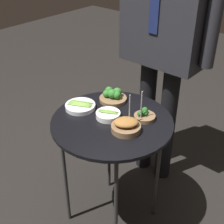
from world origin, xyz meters
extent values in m
plane|color=black|center=(0.00, 0.00, 0.00)|extent=(8.00, 8.00, 0.00)
cylinder|color=black|center=(0.00, 0.00, 0.73)|extent=(0.64, 0.64, 0.02)
cylinder|color=#2D2D2D|center=(0.19, -0.19, 0.36)|extent=(0.02, 0.02, 0.72)
cylinder|color=#2D2D2D|center=(-0.19, -0.19, 0.36)|extent=(0.02, 0.02, 0.72)
cylinder|color=#2D2D2D|center=(0.19, 0.19, 0.36)|extent=(0.02, 0.02, 0.72)
cylinder|color=#2D2D2D|center=(-0.19, 0.19, 0.36)|extent=(0.02, 0.02, 0.72)
cylinder|color=brown|center=(0.11, -0.03, 0.75)|extent=(0.15, 0.15, 0.03)
ellipsoid|color=#93602D|center=(0.11, -0.03, 0.78)|extent=(0.15, 0.15, 0.04)
cylinder|color=#939399|center=(0.10, 0.01, 0.83)|extent=(0.01, 0.01, 0.18)
cylinder|color=white|center=(-0.03, 0.01, 0.75)|extent=(0.13, 0.13, 0.03)
ellipsoid|color=olive|center=(-0.03, 0.00, 0.77)|extent=(0.10, 0.06, 0.01)
ellipsoid|color=olive|center=(-0.03, 0.01, 0.77)|extent=(0.10, 0.06, 0.01)
ellipsoid|color=olive|center=(-0.04, 0.02, 0.77)|extent=(0.10, 0.06, 0.01)
cylinder|color=brown|center=(0.12, 0.12, 0.75)|extent=(0.11, 0.11, 0.02)
sphere|color=#236023|center=(0.12, 0.12, 0.77)|extent=(0.03, 0.03, 0.03)
sphere|color=#236023|center=(0.11, 0.14, 0.77)|extent=(0.03, 0.03, 0.03)
sphere|color=#236023|center=(0.11, 0.10, 0.77)|extent=(0.03, 0.03, 0.03)
cylinder|color=#939399|center=(0.12, 0.09, 0.82)|extent=(0.01, 0.01, 0.17)
cylinder|color=brown|center=(-0.13, 0.16, 0.74)|extent=(0.16, 0.16, 0.02)
sphere|color=#2D7028|center=(-0.10, 0.16, 0.78)|extent=(0.05, 0.05, 0.05)
sphere|color=#2D7028|center=(-0.12, 0.19, 0.78)|extent=(0.05, 0.05, 0.05)
sphere|color=#2D7028|center=(-0.17, 0.17, 0.78)|extent=(0.05, 0.05, 0.05)
sphere|color=#2D7028|center=(-0.16, 0.14, 0.78)|extent=(0.04, 0.04, 0.04)
sphere|color=#2D7028|center=(-0.13, 0.15, 0.78)|extent=(0.05, 0.05, 0.05)
cylinder|color=silver|center=(-0.21, -0.02, 0.75)|extent=(0.17, 0.17, 0.02)
ellipsoid|color=#7AA847|center=(-0.20, -0.04, 0.76)|extent=(0.13, 0.07, 0.01)
ellipsoid|color=#7AA847|center=(-0.20, -0.03, 0.76)|extent=(0.13, 0.07, 0.01)
ellipsoid|color=#7AA847|center=(-0.21, -0.02, 0.76)|extent=(0.13, 0.07, 0.01)
ellipsoid|color=#7AA847|center=(-0.21, -0.01, 0.76)|extent=(0.13, 0.07, 0.01)
ellipsoid|color=#7AA847|center=(-0.22, 0.00, 0.76)|extent=(0.13, 0.07, 0.01)
cylinder|color=black|center=(-0.14, 0.54, 0.43)|extent=(0.11, 0.11, 0.87)
cylinder|color=black|center=(0.03, 0.54, 0.43)|extent=(0.11, 0.11, 0.87)
cube|color=#28282D|center=(-0.06, 0.54, 1.20)|extent=(0.49, 0.24, 0.65)
cylinder|color=#28282D|center=(0.23, 0.54, 1.22)|extent=(0.08, 0.08, 0.60)
camera|label=1|loc=(0.88, -1.02, 1.63)|focal=50.00mm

